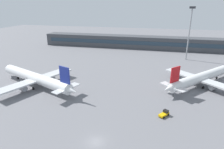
{
  "coord_description": "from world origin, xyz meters",
  "views": [
    {
      "loc": [
        13.2,
        -37.64,
        31.89
      ],
      "look_at": [
        -5.57,
        40.0,
        3.0
      ],
      "focal_mm": 31.56,
      "sensor_mm": 36.0,
      "label": 1
    }
  ],
  "objects_px": {
    "airplane_near": "(35,78)",
    "floodlight_tower_west": "(190,30)",
    "baggage_tug_yellow": "(164,114)",
    "airplane_mid": "(201,77)"
  },
  "relations": [
    {
      "from": "baggage_tug_yellow",
      "to": "floodlight_tower_west",
      "type": "bearing_deg",
      "value": 79.11
    },
    {
      "from": "airplane_near",
      "to": "airplane_mid",
      "type": "relative_size",
      "value": 1.27
    },
    {
      "from": "baggage_tug_yellow",
      "to": "floodlight_tower_west",
      "type": "distance_m",
      "value": 71.68
    },
    {
      "from": "airplane_mid",
      "to": "floodlight_tower_west",
      "type": "distance_m",
      "value": 42.78
    },
    {
      "from": "baggage_tug_yellow",
      "to": "airplane_near",
      "type": "bearing_deg",
      "value": 167.6
    },
    {
      "from": "airplane_near",
      "to": "floodlight_tower_west",
      "type": "xyz_separation_m",
      "value": [
        64.19,
        57.28,
        13.76
      ]
    },
    {
      "from": "airplane_near",
      "to": "airplane_mid",
      "type": "bearing_deg",
      "value": 14.4
    },
    {
      "from": "baggage_tug_yellow",
      "to": "airplane_mid",
      "type": "bearing_deg",
      "value": 62.4
    },
    {
      "from": "airplane_near",
      "to": "airplane_mid",
      "type": "xyz_separation_m",
      "value": [
        65.7,
        16.87,
        -0.19
      ]
    },
    {
      "from": "airplane_mid",
      "to": "floodlight_tower_west",
      "type": "relative_size",
      "value": 1.16
    }
  ]
}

